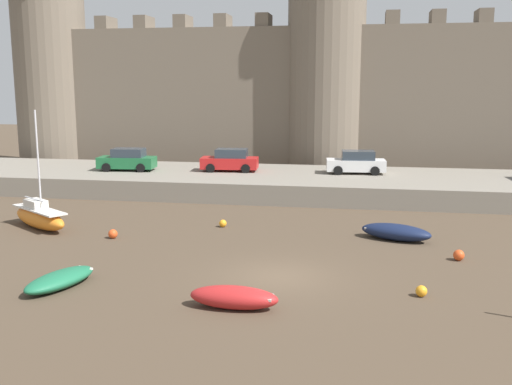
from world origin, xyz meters
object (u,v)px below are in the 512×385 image
at_px(rowboat_foreground_left, 60,279).
at_px(mooring_buoy_near_channel, 223,223).
at_px(sailboat_midflat_left, 39,217).
at_px(mooring_buoy_off_centre, 421,291).
at_px(mooring_buoy_mid_mud, 459,255).
at_px(car_quay_centre_west, 127,160).
at_px(car_quay_west, 230,160).
at_px(rowboat_near_channel_right, 396,232).
at_px(car_quay_centre_east, 356,163).
at_px(mooring_buoy_near_shore, 113,234).
at_px(rowboat_midflat_centre, 234,297).

distance_m(rowboat_foreground_left, mooring_buoy_near_channel, 11.21).
distance_m(sailboat_midflat_left, mooring_buoy_off_centre, 20.50).
relative_size(mooring_buoy_mid_mud, car_quay_centre_west, 0.11).
height_order(car_quay_west, car_quay_centre_west, same).
distance_m(rowboat_near_channel_right, car_quay_centre_east, 13.33).
distance_m(rowboat_foreground_left, mooring_buoy_near_shore, 7.28).
bearing_deg(sailboat_midflat_left, car_quay_west, 60.92).
height_order(mooring_buoy_off_centre, mooring_buoy_mid_mud, mooring_buoy_mid_mud).
bearing_deg(mooring_buoy_mid_mud, car_quay_centre_west, 145.15).
relative_size(rowboat_near_channel_right, sailboat_midflat_left, 0.60).
relative_size(rowboat_foreground_left, mooring_buoy_off_centre, 8.36).
distance_m(mooring_buoy_near_shore, mooring_buoy_off_centre, 15.58).
bearing_deg(rowboat_midflat_centre, mooring_buoy_near_channel, 105.03).
relative_size(mooring_buoy_off_centre, car_quay_centre_west, 0.10).
xyz_separation_m(sailboat_midflat_left, rowboat_midflat_centre, (12.69, -9.54, -0.22)).
relative_size(mooring_buoy_off_centre, mooring_buoy_near_channel, 1.04).
height_order(mooring_buoy_near_channel, mooring_buoy_mid_mud, mooring_buoy_mid_mud).
bearing_deg(rowboat_midflat_centre, sailboat_midflat_left, 143.06).
relative_size(mooring_buoy_near_shore, car_quay_west, 0.11).
distance_m(sailboat_midflat_left, car_quay_west, 15.46).
height_order(car_quay_west, car_quay_centre_east, same).
relative_size(mooring_buoy_off_centre, car_quay_centre_east, 0.10).
bearing_deg(mooring_buoy_near_shore, mooring_buoy_near_channel, 34.04).
bearing_deg(car_quay_west, mooring_buoy_near_shore, -100.45).
relative_size(rowboat_near_channel_right, car_quay_centre_east, 0.89).
distance_m(rowboat_foreground_left, car_quay_centre_west, 21.91).
relative_size(rowboat_midflat_centre, mooring_buoy_off_centre, 7.47).
bearing_deg(mooring_buoy_near_shore, rowboat_midflat_centre, -45.77).
height_order(rowboat_midflat_centre, mooring_buoy_mid_mud, rowboat_midflat_centre).
distance_m(car_quay_centre_west, car_quay_centre_east, 16.61).
relative_size(rowboat_near_channel_right, mooring_buoy_mid_mud, 7.76).
height_order(sailboat_midflat_left, car_quay_centre_east, sailboat_midflat_left).
bearing_deg(mooring_buoy_near_shore, mooring_buoy_mid_mud, -3.23).
bearing_deg(mooring_buoy_mid_mud, car_quay_west, 131.07).
xyz_separation_m(sailboat_midflat_left, mooring_buoy_mid_mud, (21.21, -2.31, -0.39)).
relative_size(mooring_buoy_near_shore, mooring_buoy_mid_mud, 0.96).
relative_size(car_quay_west, car_quay_centre_east, 1.00).
bearing_deg(car_quay_centre_west, rowboat_midflat_centre, -60.01).
bearing_deg(car_quay_centre_east, rowboat_near_channel_right, -80.75).
xyz_separation_m(mooring_buoy_off_centre, car_quay_centre_west, (-19.19, 19.71, 1.90)).
relative_size(mooring_buoy_near_channel, mooring_buoy_mid_mud, 0.84).
distance_m(mooring_buoy_off_centre, mooring_buoy_near_channel, 13.24).
bearing_deg(car_quay_west, sailboat_midflat_left, -119.08).
height_order(rowboat_midflat_centre, mooring_buoy_off_centre, rowboat_midflat_centre).
bearing_deg(rowboat_near_channel_right, mooring_buoy_near_channel, 173.00).
bearing_deg(rowboat_midflat_centre, car_quay_west, 102.78).
relative_size(rowboat_midflat_centre, mooring_buoy_near_shore, 6.80).
bearing_deg(rowboat_midflat_centre, car_quay_centre_west, 119.99).
distance_m(rowboat_foreground_left, rowboat_midflat_centre, 7.04).
relative_size(mooring_buoy_off_centre, mooring_buoy_mid_mud, 0.87).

